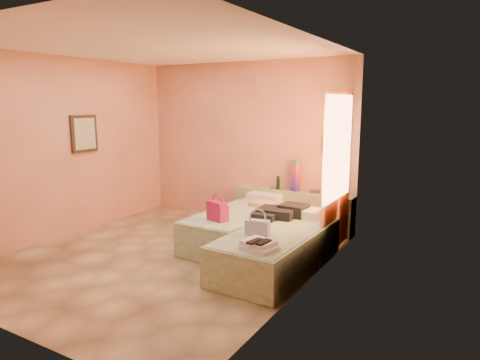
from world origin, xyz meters
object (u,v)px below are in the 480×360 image
Objects in this scene: towel_stack at (260,246)px; water_bottle at (278,183)px; bed_right at (277,250)px; magenta_handbag at (218,211)px; green_book at (315,192)px; blue_handbag at (257,228)px; headboard_ledge at (292,210)px; flower_vase at (334,188)px; bed_left at (241,227)px.

water_bottle is at bearing 110.73° from towel_stack.
water_bottle is at bearing 116.64° from bed_right.
magenta_handbag is at bearing -94.30° from water_bottle.
water_bottle is 1.26× the size of green_book.
blue_handbag is (-0.14, -0.28, 0.34)m from bed_right.
water_bottle is at bearing 100.32° from magenta_handbag.
headboard_ledge is 7.61× the size of flower_vase.
headboard_ledge is 7.14× the size of magenta_handbag.
water_bottle is (-0.79, 1.71, 0.51)m from bed_right.
towel_stack reaches higher than bed_right.
green_book is at bearing 157.53° from flower_vase.
headboard_ledge is 2.04m from blue_handbag.
flower_vase is (1.00, -0.08, 0.03)m from water_bottle.
bed_left is (-0.38, -1.05, -0.08)m from headboard_ledge.
magenta_handbag reaches higher than headboard_ledge.
blue_handbag is (0.76, -0.93, 0.34)m from bed_left.
water_bottle is 0.62× the size of towel_stack.
blue_handbag is at bearing -113.99° from bed_right.
bed_left is 1.57m from flower_vase.
magenta_handbag is at bearing 147.24° from blue_handbag.
green_book is at bearing 79.70° from blue_handbag.
towel_stack is (0.27, -0.47, -0.04)m from blue_handbag.
magenta_handbag is (-0.92, 0.03, 0.38)m from bed_right.
flower_vase is (1.11, 0.97, 0.53)m from bed_left.
green_book is at bearing 96.97° from bed_right.
green_book is 2.55m from towel_stack.
bed_left is 9.15× the size of water_bottle.
blue_handbag reaches higher than headboard_ledge.
flower_vase reaches higher than towel_stack.
flower_vase reaches higher than water_bottle.
green_book is 0.42m from flower_vase.
flower_vase is (0.37, -0.15, 0.12)m from green_book.
flower_vase is at bearing -5.94° from headboard_ledge.
water_bottle reaches higher than bed_left.
green_book is at bearing 96.79° from towel_stack.
bed_left is at bearing -109.65° from headboard_ledge.
magenta_handbag is (-1.13, -1.60, -0.15)m from flower_vase.
magenta_handbag is at bearing -103.31° from headboard_ledge.
magenta_handbag is at bearing -136.43° from green_book.
green_book is 0.64× the size of flower_vase.
water_bottle is at bearing 85.97° from bed_left.
green_book is (-0.16, 1.78, 0.41)m from bed_right.
flower_vase is at bearing -45.52° from green_book.
bed_right is at bearing 100.32° from towel_stack.
water_bottle reaches higher than towel_stack.
water_bottle reaches higher than magenta_handbag.
magenta_handbag is at bearing 143.54° from towel_stack.
flower_vase reaches higher than green_book.
bed_left is at bearing -95.71° from water_bottle.
towel_stack is (-0.07, -2.38, -0.23)m from flower_vase.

